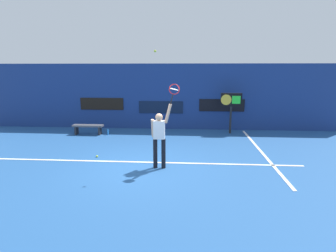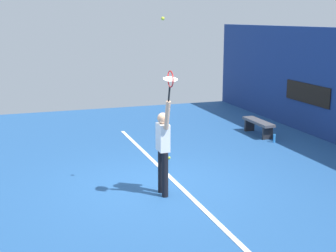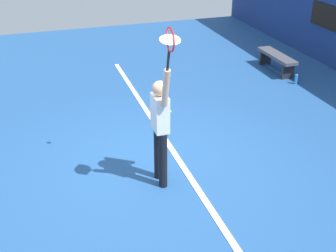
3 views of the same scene
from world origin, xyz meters
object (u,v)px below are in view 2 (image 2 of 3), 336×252
tennis_player (163,146)px  water_bottle (274,138)px  tennis_racket (170,81)px  court_bench (258,124)px  spare_ball (169,158)px  tennis_ball (163,18)px

tennis_player → water_bottle: (-2.82, 4.29, -0.89)m
tennis_racket → court_bench: bearing=134.3°
water_bottle → spare_ball: 3.44m
tennis_racket → tennis_ball: size_ratio=9.21×
water_bottle → tennis_racket: bearing=-52.8°
tennis_player → spare_ball: tennis_player is taller
tennis_player → spare_ball: (-2.25, 0.90, -0.98)m
court_bench → spare_ball: 3.72m
tennis_racket → spare_ball: (-2.69, 0.90, -2.34)m
tennis_racket → water_bottle: (-3.26, 4.29, -2.25)m
tennis_ball → water_bottle: size_ratio=0.28×
court_bench → water_bottle: size_ratio=5.83×
water_bottle → spare_ball: water_bottle is taller
tennis_racket → court_bench: 6.33m
tennis_ball → spare_ball: tennis_ball is taller
water_bottle → spare_ball: (0.57, -3.39, -0.09)m
tennis_ball → water_bottle: bearing=122.5°
tennis_racket → tennis_ball: bearing=175.9°
spare_ball → court_bench: bearing=113.8°
water_bottle → tennis_player: bearing=-56.6°
tennis_player → spare_ball: bearing=158.2°
water_bottle → tennis_ball: bearing=-57.5°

